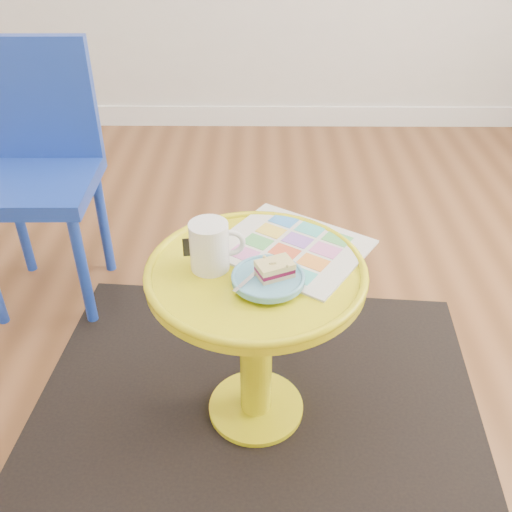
{
  "coord_description": "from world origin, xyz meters",
  "views": [
    {
      "loc": [
        0.14,
        -1.33,
        1.32
      ],
      "look_at": [
        0.13,
        -0.21,
        0.55
      ],
      "focal_mm": 40.0,
      "sensor_mm": 36.0,
      "label": 1
    }
  ],
  "objects_px": {
    "side_table": "(256,315)",
    "newspaper": "(291,247)",
    "mug": "(210,245)",
    "chair": "(37,160)",
    "plate": "(268,279)"
  },
  "relations": [
    {
      "from": "side_table",
      "to": "newspaper",
      "type": "bearing_deg",
      "value": 46.62
    },
    {
      "from": "side_table",
      "to": "newspaper",
      "type": "xyz_separation_m",
      "value": [
        0.09,
        0.09,
        0.15
      ]
    },
    {
      "from": "side_table",
      "to": "chair",
      "type": "height_order",
      "value": "chair"
    },
    {
      "from": "chair",
      "to": "plate",
      "type": "bearing_deg",
      "value": -42.51
    },
    {
      "from": "mug",
      "to": "newspaper",
      "type": "bearing_deg",
      "value": 17.45
    },
    {
      "from": "side_table",
      "to": "newspaper",
      "type": "relative_size",
      "value": 1.53
    },
    {
      "from": "side_table",
      "to": "plate",
      "type": "height_order",
      "value": "plate"
    },
    {
      "from": "newspaper",
      "to": "chair",
      "type": "bearing_deg",
      "value": -178.87
    },
    {
      "from": "chair",
      "to": "plate",
      "type": "distance_m",
      "value": 1.02
    },
    {
      "from": "newspaper",
      "to": "plate",
      "type": "relative_size",
      "value": 2.07
    },
    {
      "from": "newspaper",
      "to": "mug",
      "type": "distance_m",
      "value": 0.22
    },
    {
      "from": "newspaper",
      "to": "side_table",
      "type": "bearing_deg",
      "value": -99.88
    },
    {
      "from": "chair",
      "to": "mug",
      "type": "relative_size",
      "value": 6.59
    },
    {
      "from": "newspaper",
      "to": "plate",
      "type": "distance_m",
      "value": 0.17
    },
    {
      "from": "side_table",
      "to": "newspaper",
      "type": "height_order",
      "value": "newspaper"
    }
  ]
}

